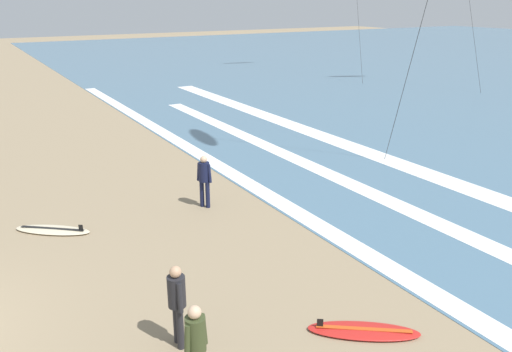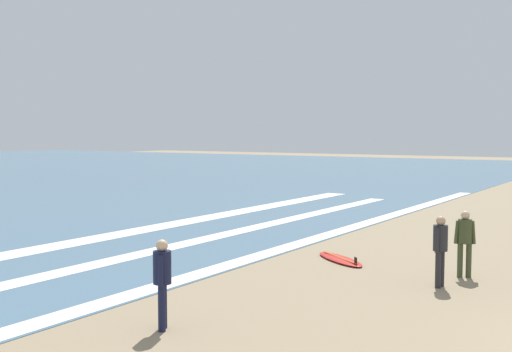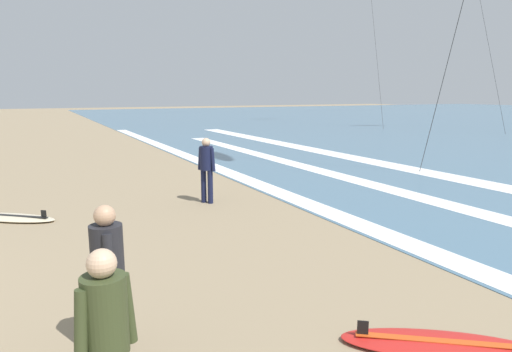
% 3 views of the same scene
% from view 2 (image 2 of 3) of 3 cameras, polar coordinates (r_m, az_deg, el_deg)
% --- Properties ---
extents(wave_foam_shoreline, '(51.57, 0.63, 0.01)m').
position_cam_2_polar(wave_foam_shoreline, '(14.67, -8.26, -9.67)').
color(wave_foam_shoreline, white).
rests_on(wave_foam_shoreline, ocean_surface).
extents(wave_foam_mid_break, '(37.59, 0.75, 0.01)m').
position_cam_2_polar(wave_foam_mid_break, '(17.50, -13.04, -7.49)').
color(wave_foam_mid_break, white).
rests_on(wave_foam_mid_break, ocean_surface).
extents(surfer_foreground_main, '(0.51, 0.32, 1.60)m').
position_cam_2_polar(surfer_foreground_main, '(14.75, 16.27, -5.96)').
color(surfer_foreground_main, '#232328').
rests_on(surfer_foreground_main, ground).
extents(surfer_left_near, '(0.47, 0.35, 1.60)m').
position_cam_2_polar(surfer_left_near, '(11.29, -8.44, -8.89)').
color(surfer_left_near, '#141938').
rests_on(surfer_left_near, ground).
extents(surfer_left_far, '(0.32, 0.50, 1.60)m').
position_cam_2_polar(surfer_left_far, '(15.91, 18.30, -5.29)').
color(surfer_left_far, '#384223').
rests_on(surfer_left_far, ground).
extents(surfboard_foreground_flat, '(1.72, 2.05, 0.25)m').
position_cam_2_polar(surfboard_foreground_flat, '(17.33, 7.59, -7.43)').
color(surfboard_foreground_flat, red).
rests_on(surfboard_foreground_flat, ground).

